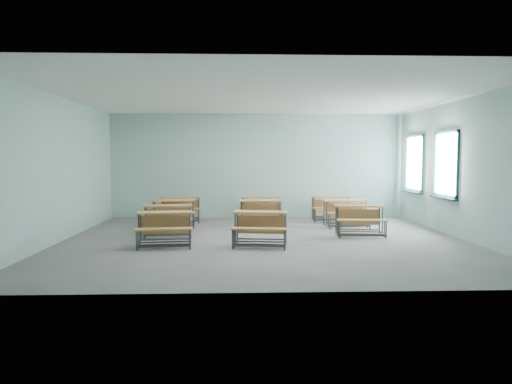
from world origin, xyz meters
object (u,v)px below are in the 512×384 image
at_px(desk_unit_r0c0, 165,223).
at_px(desk_unit_r0c1, 260,223).
at_px(desk_unit_r2c1, 261,209).
at_px(desk_unit_r3c1, 261,205).
at_px(desk_unit_r1c0, 168,215).
at_px(desk_unit_r1c2, 360,215).
at_px(desk_unit_r2c2, 346,209).
at_px(desk_unit_r3c2, 331,204).
at_px(desk_unit_r2c0, 174,209).
at_px(desk_unit_r3c0, 181,205).

bearing_deg(desk_unit_r0c0, desk_unit_r0c1, -6.60).
height_order(desk_unit_r2c1, desk_unit_r3c1, same).
bearing_deg(desk_unit_r1c0, desk_unit_r1c2, -10.19).
bearing_deg(desk_unit_r0c0, desk_unit_r2c1, 44.74).
xyz_separation_m(desk_unit_r0c1, desk_unit_r2c2, (2.41, 2.59, 0.00)).
height_order(desk_unit_r1c0, desk_unit_r2c1, same).
relative_size(desk_unit_r1c2, desk_unit_r2c1, 1.02).
bearing_deg(desk_unit_r2c2, desk_unit_r3c2, 93.78).
distance_m(desk_unit_r1c0, desk_unit_r2c2, 4.71).
relative_size(desk_unit_r0c1, desk_unit_r1c0, 1.00).
relative_size(desk_unit_r2c0, desk_unit_r2c1, 1.04).
height_order(desk_unit_r3c0, desk_unit_r3c1, same).
relative_size(desk_unit_r0c0, desk_unit_r3c0, 1.01).
bearing_deg(desk_unit_r3c1, desk_unit_r1c2, -44.42).
relative_size(desk_unit_r2c1, desk_unit_r2c2, 1.00).
height_order(desk_unit_r1c2, desk_unit_r2c0, same).
xyz_separation_m(desk_unit_r2c2, desk_unit_r3c1, (-2.23, 1.18, 0.00)).
distance_m(desk_unit_r2c0, desk_unit_r3c1, 2.59).
relative_size(desk_unit_r0c0, desk_unit_r3c2, 1.03).
distance_m(desk_unit_r0c1, desk_unit_r2c1, 2.62).
distance_m(desk_unit_r0c1, desk_unit_r2c2, 3.54).
bearing_deg(desk_unit_r3c0, desk_unit_r3c2, -3.02).
bearing_deg(desk_unit_r0c0, desk_unit_r3c1, 54.17).
bearing_deg(desk_unit_r3c2, desk_unit_r0c1, -118.11).
bearing_deg(desk_unit_r2c2, desk_unit_r2c0, 175.20).
distance_m(desk_unit_r0c0, desk_unit_r2c2, 5.10).
xyz_separation_m(desk_unit_r0c1, desk_unit_r3c0, (-2.15, 3.74, 0.00)).
height_order(desk_unit_r0c0, desk_unit_r2c2, same).
relative_size(desk_unit_r2c0, desk_unit_r3c2, 1.04).
height_order(desk_unit_r2c2, desk_unit_r3c2, same).
distance_m(desk_unit_r0c1, desk_unit_r2c0, 3.55).
xyz_separation_m(desk_unit_r3c0, desk_unit_r3c2, (4.42, 0.09, 0.00)).
height_order(desk_unit_r0c0, desk_unit_r2c0, same).
relative_size(desk_unit_r2c0, desk_unit_r2c2, 1.04).
relative_size(desk_unit_r0c1, desk_unit_r3c2, 1.05).
height_order(desk_unit_r2c1, desk_unit_r2c2, same).
height_order(desk_unit_r0c1, desk_unit_r2c1, same).
bearing_deg(desk_unit_r1c2, desk_unit_r0c0, -160.28).
bearing_deg(desk_unit_r3c2, desk_unit_r0c0, -135.86).
xyz_separation_m(desk_unit_r2c0, desk_unit_r3c1, (2.40, 0.99, 0.00)).
height_order(desk_unit_r0c1, desk_unit_r2c2, same).
xyz_separation_m(desk_unit_r1c2, desk_unit_r2c1, (-2.28, 1.41, 0.00)).
height_order(desk_unit_r3c0, desk_unit_r3c2, same).
distance_m(desk_unit_r0c1, desk_unit_r3c0, 4.31).
bearing_deg(desk_unit_r2c2, desk_unit_r0c0, -152.41).
distance_m(desk_unit_r1c2, desk_unit_r2c0, 4.90).
bearing_deg(desk_unit_r2c0, desk_unit_r0c1, -57.86).
bearing_deg(desk_unit_r2c0, desk_unit_r2c2, -8.70).
distance_m(desk_unit_r3c0, desk_unit_r3c1, 2.33).
relative_size(desk_unit_r1c2, desk_unit_r3c2, 1.02).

